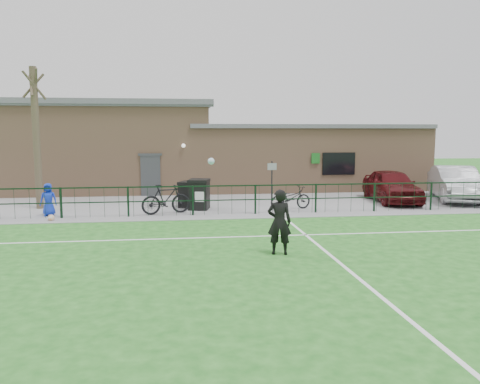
{
  "coord_description": "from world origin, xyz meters",
  "views": [
    {
      "loc": [
        -1.94,
        -10.33,
        3.28
      ],
      "look_at": [
        0.0,
        5.0,
        1.3
      ],
      "focal_mm": 35.0,
      "sensor_mm": 36.0,
      "label": 1
    }
  ],
  "objects": [
    {
      "name": "ground",
      "position": [
        0.0,
        0.0,
        0.0
      ],
      "size": [
        90.0,
        90.0,
        0.0
      ],
      "primitive_type": "plane",
      "color": "#1D5E1B",
      "rests_on": "ground"
    },
    {
      "name": "paving_strip",
      "position": [
        0.0,
        13.5,
        0.01
      ],
      "size": [
        34.0,
        13.0,
        0.02
      ],
      "primitive_type": "cube",
      "color": "gray",
      "rests_on": "ground"
    },
    {
      "name": "pitch_line_touch",
      "position": [
        0.0,
        7.8,
        0.0
      ],
      "size": [
        28.0,
        0.1,
        0.01
      ],
      "primitive_type": "cube",
      "color": "white",
      "rests_on": "ground"
    },
    {
      "name": "pitch_line_mid",
      "position": [
        0.0,
        4.0,
        0.0
      ],
      "size": [
        28.0,
        0.1,
        0.01
      ],
      "primitive_type": "cube",
      "color": "white",
      "rests_on": "ground"
    },
    {
      "name": "pitch_line_perp",
      "position": [
        2.0,
        0.0,
        0.0
      ],
      "size": [
        0.1,
        16.0,
        0.01
      ],
      "primitive_type": "cube",
      "color": "white",
      "rests_on": "ground"
    },
    {
      "name": "perimeter_fence",
      "position": [
        0.0,
        8.0,
        0.6
      ],
      "size": [
        28.0,
        0.1,
        1.2
      ],
      "primitive_type": "cube",
      "color": "black",
      "rests_on": "ground"
    },
    {
      "name": "bare_tree",
      "position": [
        -8.0,
        10.5,
        3.0
      ],
      "size": [
        0.3,
        0.3,
        6.0
      ],
      "primitive_type": "cylinder",
      "color": "#463A2A",
      "rests_on": "ground"
    },
    {
      "name": "wheelie_bin_left",
      "position": [
        -1.63,
        9.99,
        0.54
      ],
      "size": [
        0.95,
        1.0,
        1.05
      ],
      "primitive_type": "cube",
      "rotation": [
        0.0,
        0.0,
        -0.42
      ],
      "color": "black",
      "rests_on": "paving_strip"
    },
    {
      "name": "wheelie_bin_right",
      "position": [
        -1.2,
        9.41,
        0.62
      ],
      "size": [
        0.98,
        1.06,
        1.2
      ],
      "primitive_type": "cube",
      "rotation": [
        0.0,
        0.0,
        -0.23
      ],
      "color": "black",
      "rests_on": "paving_strip"
    },
    {
      "name": "sign_post",
      "position": [
        2.03,
        9.87,
        1.02
      ],
      "size": [
        0.07,
        0.07,
        2.0
      ],
      "primitive_type": "cylinder",
      "rotation": [
        0.0,
        0.0,
        -0.21
      ],
      "color": "black",
      "rests_on": "paving_strip"
    },
    {
      "name": "car_maroon",
      "position": [
        7.89,
        10.46,
        0.78
      ],
      "size": [
        2.25,
        4.65,
        1.53
      ],
      "primitive_type": "imported",
      "rotation": [
        0.0,
        0.0,
        -0.1
      ],
      "color": "#4B0D10",
      "rests_on": "paving_strip"
    },
    {
      "name": "car_silver",
      "position": [
        11.13,
        10.51,
        0.84
      ],
      "size": [
        3.25,
        5.26,
        1.64
      ],
      "primitive_type": "imported",
      "rotation": [
        0.0,
        0.0,
        -0.33
      ],
      "color": "#93959A",
      "rests_on": "paving_strip"
    },
    {
      "name": "bicycle_d",
      "position": [
        -2.56,
        8.43,
        0.62
      ],
      "size": [
        2.08,
        1.15,
        1.2
      ],
      "primitive_type": "imported",
      "rotation": [
        0.0,
        0.0,
        1.88
      ],
      "color": "black",
      "rests_on": "paving_strip"
    },
    {
      "name": "bicycle_e",
      "position": [
        2.65,
        8.89,
        0.51
      ],
      "size": [
        1.96,
        1.1,
        0.98
      ],
      "primitive_type": "imported",
      "rotation": [
        0.0,
        0.0,
        1.83
      ],
      "color": "black",
      "rests_on": "paving_strip"
    },
    {
      "name": "spectator_child",
      "position": [
        -7.12,
        8.56,
        0.66
      ],
      "size": [
        0.66,
        0.45,
        1.29
      ],
      "primitive_type": "imported",
      "rotation": [
        0.0,
        0.0,
        0.07
      ],
      "color": "#1431C1",
      "rests_on": "paving_strip"
    },
    {
      "name": "goalkeeper_kick",
      "position": [
        0.62,
        1.84,
        0.92
      ],
      "size": [
        2.09,
        3.46,
        2.45
      ],
      "color": "black",
      "rests_on": "ground"
    },
    {
      "name": "ball_ground",
      "position": [
        -6.76,
        7.51,
        0.12
      ],
      "size": [
        0.24,
        0.24,
        0.24
      ],
      "primitive_type": "sphere",
      "color": "white",
      "rests_on": "ground"
    },
    {
      "name": "clubhouse",
      "position": [
        -0.88,
        16.5,
        2.22
      ],
      "size": [
        24.25,
        5.4,
        4.96
      ],
      "color": "tan",
      "rests_on": "ground"
    }
  ]
}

